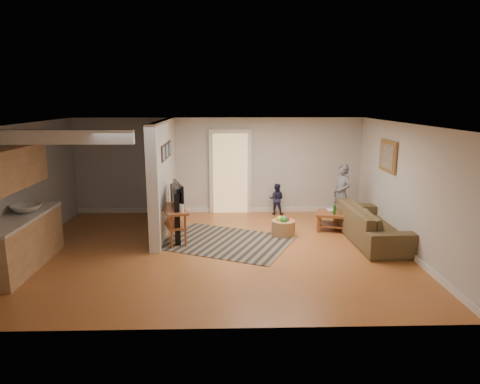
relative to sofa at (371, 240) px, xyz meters
name	(u,v)px	position (x,y,z in m)	size (l,w,h in m)	color
ground	(217,250)	(-3.30, -0.52, 0.00)	(7.50, 7.50, 0.00)	#9C6027
room_shell	(164,175)	(-4.37, -0.09, 1.46)	(7.54, 6.02, 2.52)	beige
area_rug	(225,242)	(-3.13, -0.02, 0.01)	(2.63, 1.92, 0.01)	black
sofa	(371,240)	(0.00, 0.00, 0.00)	(2.50, 0.98, 0.73)	#4B3D25
coffee_table	(341,217)	(-0.48, 0.73, 0.32)	(1.18, 0.88, 0.62)	brown
tv_console	(174,211)	(-4.20, 0.13, 0.66)	(0.75, 1.22, 0.99)	brown
speaker_left	(177,220)	(-4.10, -0.22, 0.55)	(0.11, 0.11, 1.11)	black
speaker_right	(174,207)	(-4.30, 0.88, 0.54)	(0.11, 0.11, 1.09)	black
toy_basket	(283,227)	(-1.84, 0.40, 0.19)	(0.52, 0.52, 0.46)	#93663F
child	(340,222)	(-0.30, 1.43, 0.00)	(0.53, 0.35, 1.44)	slate
toddler	(276,214)	(-1.80, 2.18, 0.00)	(0.40, 0.31, 0.82)	#1E2040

